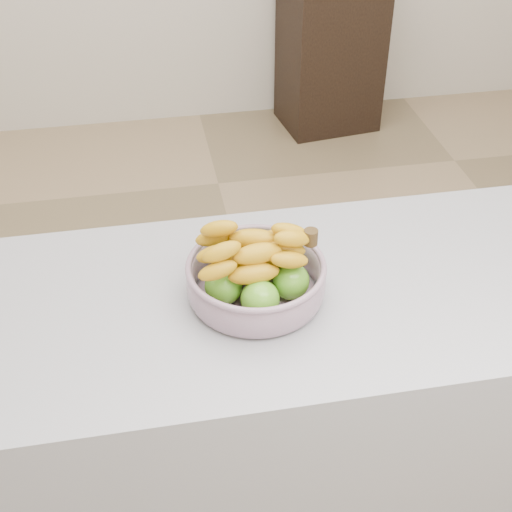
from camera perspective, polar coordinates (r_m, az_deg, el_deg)
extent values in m
plane|color=#917959|center=(2.56, 0.88, -8.47)|extent=(4.00, 4.00, 0.00)
cube|color=#9FA0A7|center=(1.79, 5.32, -13.53)|extent=(2.00, 0.60, 0.90)
cube|color=black|center=(3.94, 5.98, 16.29)|extent=(0.53, 0.45, 0.87)
cylinder|color=#9EACBE|center=(1.44, 0.00, -3.00)|extent=(0.24, 0.24, 0.01)
torus|color=#9EACBE|center=(1.39, 0.00, -0.80)|extent=(0.28, 0.28, 0.01)
sphere|color=#449519|center=(1.36, 0.33, -3.47)|extent=(0.08, 0.08, 0.08)
sphere|color=#449519|center=(1.40, 2.77, -2.01)|extent=(0.08, 0.08, 0.08)
sphere|color=#449519|center=(1.46, 1.34, -0.17)|extent=(0.08, 0.08, 0.08)
sphere|color=#449519|center=(1.45, -1.84, -0.39)|extent=(0.08, 0.08, 0.08)
sphere|color=#449519|center=(1.39, -2.60, -2.39)|extent=(0.08, 0.08, 0.08)
ellipsoid|color=gold|center=(1.35, -0.18, -1.42)|extent=(0.18, 0.05, 0.04)
ellipsoid|color=gold|center=(1.38, -0.38, -0.28)|extent=(0.18, 0.05, 0.04)
ellipsoid|color=gold|center=(1.42, -0.57, 0.80)|extent=(0.18, 0.07, 0.04)
ellipsoid|color=gold|center=(1.35, 0.11, 0.18)|extent=(0.18, 0.06, 0.04)
ellipsoid|color=gold|center=(1.38, -0.11, 1.37)|extent=(0.18, 0.08, 0.04)
cylinder|color=#392812|center=(1.37, 4.41, 1.51)|extent=(0.03, 0.03, 0.03)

